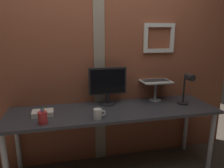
{
  "coord_description": "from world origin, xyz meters",
  "views": [
    {
      "loc": [
        -0.35,
        -1.97,
        1.51
      ],
      "look_at": [
        0.13,
        0.13,
        0.99
      ],
      "focal_mm": 33.37,
      "sensor_mm": 36.0,
      "label": 1
    }
  ],
  "objects_px": {
    "desk_lamp": "(187,86)",
    "coffee_mug": "(98,114)",
    "monitor": "(108,83)",
    "pen_cup": "(43,118)",
    "laptop": "(153,75)"
  },
  "relations": [
    {
      "from": "laptop",
      "to": "pen_cup",
      "type": "xyz_separation_m",
      "value": [
        -1.24,
        -0.46,
        -0.24
      ]
    },
    {
      "from": "pen_cup",
      "to": "coffee_mug",
      "type": "bearing_deg",
      "value": -0.0
    },
    {
      "from": "pen_cup",
      "to": "laptop",
      "type": "bearing_deg",
      "value": 20.62
    },
    {
      "from": "desk_lamp",
      "to": "monitor",
      "type": "bearing_deg",
      "value": 164.13
    },
    {
      "from": "monitor",
      "to": "desk_lamp",
      "type": "bearing_deg",
      "value": -15.87
    },
    {
      "from": "monitor",
      "to": "laptop",
      "type": "distance_m",
      "value": 0.58
    },
    {
      "from": "monitor",
      "to": "pen_cup",
      "type": "distance_m",
      "value": 0.79
    },
    {
      "from": "laptop",
      "to": "coffee_mug",
      "type": "bearing_deg",
      "value": -148.09
    },
    {
      "from": "monitor",
      "to": "coffee_mug",
      "type": "xyz_separation_m",
      "value": [
        -0.17,
        -0.38,
        -0.2
      ]
    },
    {
      "from": "monitor",
      "to": "laptop",
      "type": "relative_size",
      "value": 1.22
    },
    {
      "from": "desk_lamp",
      "to": "laptop",
      "type": "bearing_deg",
      "value": 129.0
    },
    {
      "from": "desk_lamp",
      "to": "pen_cup",
      "type": "relative_size",
      "value": 2.34
    },
    {
      "from": "desk_lamp",
      "to": "coffee_mug",
      "type": "xyz_separation_m",
      "value": [
        -1.0,
        -0.15,
        -0.17
      ]
    },
    {
      "from": "pen_cup",
      "to": "desk_lamp",
      "type": "bearing_deg",
      "value": 5.72
    },
    {
      "from": "laptop",
      "to": "coffee_mug",
      "type": "relative_size",
      "value": 2.95
    }
  ]
}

